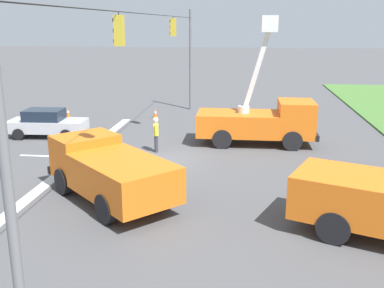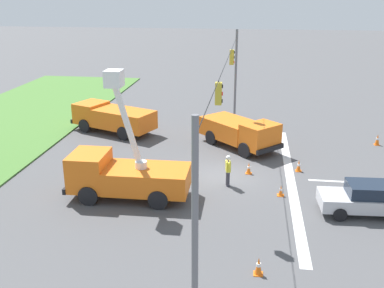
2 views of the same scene
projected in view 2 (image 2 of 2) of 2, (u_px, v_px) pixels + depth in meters
ground_plane at (224, 175)px, 26.05m from camera, size 200.00×200.00×0.00m
lane_markings at (317, 180)px, 25.37m from camera, size 17.60×15.25×0.01m
signal_gantry at (226, 104)px, 24.69m from camera, size 26.20×0.33×7.20m
utility_truck_bucket_lift at (124, 173)px, 22.93m from camera, size 2.54×6.25×6.61m
utility_truck_support_near at (240, 131)px, 30.27m from camera, size 5.77×5.83×2.08m
utility_truck_support_far at (113, 117)px, 33.54m from camera, size 4.65×6.88×2.03m
sedan_silver at (366, 198)px, 21.41m from camera, size 2.10×4.39×1.56m
road_worker at (228, 169)px, 24.38m from camera, size 0.64×0.32×1.77m
traffic_cone_foreground_left at (249, 168)px, 26.21m from camera, size 0.36×0.36×0.69m
traffic_cone_mid_left at (299, 166)px, 26.55m from camera, size 0.36×0.36×0.71m
traffic_cone_mid_right at (377, 140)px, 31.00m from camera, size 0.36×0.36×0.78m
traffic_cone_near_bucket at (259, 266)px, 16.93m from camera, size 0.36×0.36×0.73m
traffic_cone_lane_edge_b at (281, 191)px, 23.43m from camera, size 0.36×0.36×0.60m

